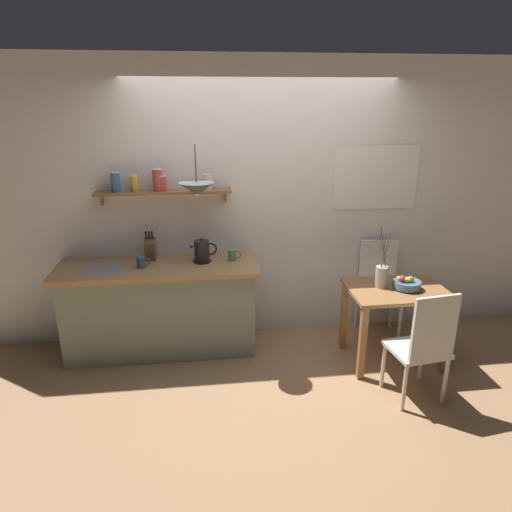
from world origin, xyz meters
The scene contains 14 objects.
ground_plane centered at (0.00, 0.00, 0.00)m, with size 14.00×14.00×0.00m, color #A87F56.
back_wall centered at (0.20, 0.65, 1.35)m, with size 6.80×0.11×2.70m.
kitchen_counter centered at (-1.00, 0.32, 0.45)m, with size 1.83×0.63×0.88m.
wall_shelf centered at (-0.96, 0.49, 1.56)m, with size 1.23×0.20×0.33m.
dining_table centered at (1.12, -0.12, 0.58)m, with size 0.86×0.62×0.72m.
dining_chair_near centered at (1.09, -0.75, 0.53)m, with size 0.47×0.44×0.97m.
dining_chair_far centered at (1.18, 0.42, 0.53)m, with size 0.49×0.48×0.97m.
fruit_bowl centered at (1.19, -0.14, 0.77)m, with size 0.24×0.24×0.13m.
twig_vase centered at (0.99, -0.07, 0.82)m, with size 0.11×0.11×0.56m.
electric_kettle centered at (-0.59, 0.35, 0.98)m, with size 0.25×0.16×0.23m.
knife_block centered at (-1.07, 0.46, 0.99)m, with size 0.10×0.17×0.29m.
coffee_mug_by_sink centered at (-1.14, 0.26, 0.93)m, with size 0.12×0.08×0.10m.
coffee_mug_spare centered at (-0.31, 0.35, 0.94)m, with size 0.13×0.08×0.11m.
pendant_lamp centered at (-0.61, 0.16, 1.60)m, with size 0.30×0.30×0.42m.
Camera 1 is at (-0.58, -3.68, 2.33)m, focal length 32.08 mm.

